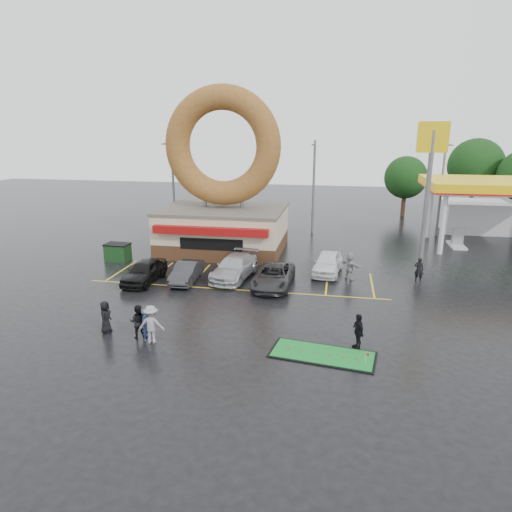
% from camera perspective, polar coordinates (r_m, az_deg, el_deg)
% --- Properties ---
extents(ground, '(120.00, 120.00, 0.00)m').
position_cam_1_polar(ground, '(26.74, -4.63, -6.66)').
color(ground, black).
rests_on(ground, ground).
extents(donut_shop, '(10.20, 8.70, 13.50)m').
position_cam_1_polar(donut_shop, '(38.45, -4.11, 7.20)').
color(donut_shop, '#472B19').
rests_on(donut_shop, ground).
extents(gas_station, '(12.30, 13.65, 5.90)m').
position_cam_1_polar(gas_station, '(47.17, 27.06, 6.18)').
color(gas_station, silver).
rests_on(gas_station, ground).
extents(shell_sign, '(2.20, 0.36, 10.60)m').
position_cam_1_polar(shell_sign, '(36.50, 20.93, 10.37)').
color(shell_sign, slate).
rests_on(shell_sign, ground).
extents(streetlight_left, '(0.40, 2.21, 9.00)m').
position_cam_1_polar(streetlight_left, '(47.09, -10.34, 8.96)').
color(streetlight_left, slate).
rests_on(streetlight_left, ground).
extents(streetlight_mid, '(0.40, 2.21, 9.00)m').
position_cam_1_polar(streetlight_mid, '(45.14, 7.21, 8.81)').
color(streetlight_mid, slate).
rests_on(streetlight_mid, ground).
extents(streetlight_right, '(0.40, 2.21, 9.00)m').
position_cam_1_polar(streetlight_right, '(47.01, 22.19, 8.05)').
color(streetlight_right, slate).
rests_on(streetlight_right, ground).
extents(tree_far_c, '(6.30, 6.30, 9.00)m').
position_cam_1_polar(tree_far_c, '(60.00, 25.77, 10.12)').
color(tree_far_c, '#332114').
rests_on(tree_far_c, ground).
extents(tree_far_d, '(4.90, 4.90, 7.00)m').
position_cam_1_polar(tree_far_d, '(56.59, 18.20, 9.30)').
color(tree_far_d, '#332114').
rests_on(tree_far_d, ground).
extents(car_black, '(1.98, 4.57, 1.53)m').
position_cam_1_polar(car_black, '(31.88, -13.78, -1.86)').
color(car_black, black).
rests_on(car_black, ground).
extents(car_dgrey, '(1.53, 4.12, 1.35)m').
position_cam_1_polar(car_dgrey, '(31.47, -8.68, -1.99)').
color(car_dgrey, '#2C2C2E').
rests_on(car_dgrey, ground).
extents(car_silver, '(2.90, 5.63, 1.56)m').
position_cam_1_polar(car_silver, '(31.81, -2.71, -1.42)').
color(car_silver, '#AFB0B4').
rests_on(car_silver, ground).
extents(car_grey, '(2.50, 5.23, 1.44)m').
position_cam_1_polar(car_grey, '(30.16, 2.21, -2.51)').
color(car_grey, '#2D2D30').
rests_on(car_grey, ground).
extents(car_white, '(2.33, 4.73, 1.55)m').
position_cam_1_polar(car_white, '(33.19, 8.95, -0.87)').
color(car_white, white).
rests_on(car_white, ground).
extents(person_blue, '(0.70, 0.69, 1.63)m').
position_cam_1_polar(person_blue, '(23.33, -13.41, -8.36)').
color(person_blue, navy).
rests_on(person_blue, ground).
extents(person_blackjkt, '(0.96, 0.81, 1.76)m').
position_cam_1_polar(person_blackjkt, '(23.64, -14.52, -7.94)').
color(person_blackjkt, black).
rests_on(person_blackjkt, ground).
extents(person_hoodie, '(1.31, 0.85, 1.92)m').
position_cam_1_polar(person_hoodie, '(22.98, -12.95, -8.32)').
color(person_hoodie, gray).
rests_on(person_hoodie, ground).
extents(person_bystander, '(0.64, 0.89, 1.70)m').
position_cam_1_polar(person_bystander, '(24.73, -18.30, -7.24)').
color(person_bystander, black).
rests_on(person_bystander, ground).
extents(person_cameraman, '(0.77, 1.11, 1.74)m').
position_cam_1_polar(person_cameraman, '(22.44, 12.63, -9.16)').
color(person_cameraman, black).
rests_on(person_cameraman, ground).
extents(person_walker_near, '(1.69, 1.67, 1.94)m').
position_cam_1_polar(person_walker_near, '(32.13, 11.67, -1.21)').
color(person_walker_near, '#99989B').
rests_on(person_walker_near, ground).
extents(person_walker_far, '(0.67, 0.50, 1.69)m').
position_cam_1_polar(person_walker_far, '(32.98, 19.69, -1.61)').
color(person_walker_far, black).
rests_on(person_walker_far, ground).
extents(dumpster, '(1.87, 1.31, 1.30)m').
position_cam_1_polar(dumpster, '(37.60, -16.89, 0.41)').
color(dumpster, '#183F1A').
rests_on(dumpster, ground).
extents(putting_green, '(5.07, 2.76, 0.60)m').
position_cam_1_polar(putting_green, '(21.84, 8.33, -12.08)').
color(putting_green, black).
rests_on(putting_green, ground).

